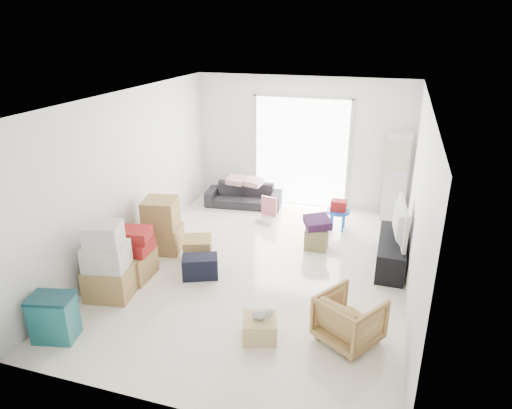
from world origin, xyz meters
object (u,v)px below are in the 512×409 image
object	(u,v)px
sofa	(244,192)
armchair	(350,317)
ac_tower	(396,178)
tv_console	(391,252)
wood_crate	(260,328)
ottoman	(317,238)
television	(393,235)
storage_bins	(54,317)
kids_table	(338,209)

from	to	relation	value
sofa	armchair	xyz separation A→B (m)	(2.68, -3.89, 0.03)
ac_tower	tv_console	size ratio (longest dim) A/B	1.24
tv_console	wood_crate	size ratio (longest dim) A/B	3.40
sofa	ottoman	size ratio (longest dim) A/B	4.20
ac_tower	television	distance (m)	1.94
ottoman	tv_console	bearing A→B (deg)	-11.32
television	ottoman	bearing A→B (deg)	72.09
television	sofa	world-z (taller)	sofa
ottoman	wood_crate	size ratio (longest dim) A/B	0.92
tv_console	television	world-z (taller)	television
tv_console	sofa	size ratio (longest dim) A/B	0.88
storage_bins	kids_table	bearing A→B (deg)	56.17
ac_tower	television	size ratio (longest dim) A/B	1.65
sofa	armchair	size ratio (longest dim) A/B	2.31
ac_tower	tv_console	world-z (taller)	ac_tower
tv_console	kids_table	world-z (taller)	kids_table
ac_tower	sofa	bearing A→B (deg)	-177.19
ottoman	sofa	bearing A→B (deg)	140.74
tv_console	kids_table	distance (m)	1.54
ottoman	storage_bins	bearing A→B (deg)	-127.75
ac_tower	storage_bins	size ratio (longest dim) A/B	2.91
television	wood_crate	size ratio (longest dim) A/B	2.55
ac_tower	storage_bins	bearing A→B (deg)	-127.20
storage_bins	armchair	bearing A→B (deg)	16.53
storage_bins	wood_crate	bearing A→B (deg)	17.49
storage_bins	ottoman	distance (m)	4.31
television	kids_table	xyz separation A→B (m)	(-1.02, 1.14, -0.13)
television	tv_console	bearing A→B (deg)	-0.00
television	storage_bins	xyz separation A→B (m)	(-3.90, -3.16, -0.24)
sofa	ottoman	bearing A→B (deg)	-45.91
television	ottoman	world-z (taller)	television
ac_tower	armchair	size ratio (longest dim) A/B	2.53
armchair	kids_table	bearing A→B (deg)	-47.86
tv_console	television	bearing A→B (deg)	0.00
armchair	ottoman	bearing A→B (deg)	-38.82
sofa	ottoman	world-z (taller)	sofa
television	sofa	distance (m)	3.58
tv_console	armchair	bearing A→B (deg)	-101.44
armchair	ottoman	size ratio (longest dim) A/B	1.81
television	armchair	size ratio (longest dim) A/B	1.54
armchair	ottoman	world-z (taller)	armchair
armchair	wood_crate	xyz separation A→B (m)	(-1.06, -0.27, -0.21)
ac_tower	armchair	world-z (taller)	ac_tower
television	storage_bins	world-z (taller)	television
television	storage_bins	size ratio (longest dim) A/B	1.77
ac_tower	armchair	xyz separation A→B (m)	(-0.38, -4.04, -0.53)
tv_console	storage_bins	size ratio (longest dim) A/B	2.36
kids_table	television	bearing A→B (deg)	-48.33
ac_tower	armchair	bearing A→B (deg)	-95.38
ac_tower	television	xyz separation A→B (m)	(0.05, -1.91, -0.33)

